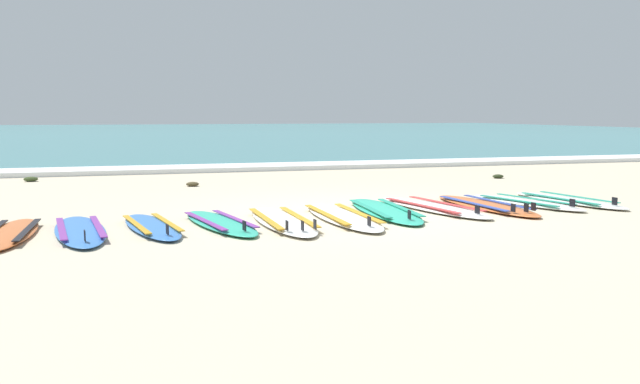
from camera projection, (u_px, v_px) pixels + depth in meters
ground_plane at (352, 213)px, 9.04m from camera, size 80.00×80.00×0.00m
sea at (171, 133)px, 43.93m from camera, size 80.00×60.00×0.10m
wave_foam_strip at (253, 167)px, 16.00m from camera, size 80.00×1.30×0.11m
surfboard_0 at (10, 233)px, 7.32m from camera, size 0.59×2.09×0.18m
surfboard_1 at (80, 230)px, 7.50m from camera, size 0.81×2.24×0.18m
surfboard_2 at (152, 226)px, 7.79m from camera, size 0.84×2.07×0.18m
surfboard_3 at (220, 223)px, 8.04m from camera, size 0.94×2.19×0.18m
surfboard_4 at (282, 220)px, 8.20m from camera, size 0.63×2.39×0.18m
surfboard_5 at (342, 216)px, 8.52m from camera, size 0.64×2.45×0.18m
surfboard_6 at (384, 210)px, 9.04m from camera, size 0.78×2.51×0.18m
surfboard_7 at (433, 207)px, 9.37m from camera, size 1.04×2.50×0.18m
surfboard_8 at (485, 205)px, 9.55m from camera, size 0.76×2.42×0.18m
surfboard_9 at (526, 202)px, 9.86m from camera, size 1.05×2.16×0.18m
surfboard_10 at (568, 200)px, 10.11m from camera, size 0.88×2.26×0.18m
seaweed_clump_near_shoreline at (498, 176)px, 13.83m from camera, size 0.24×0.19×0.08m
seaweed_clump_mid_sand at (193, 184)px, 12.33m from camera, size 0.24×0.19×0.08m
seaweed_clump_by_the_boards at (31, 179)px, 13.19m from camera, size 0.28×0.22×0.10m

